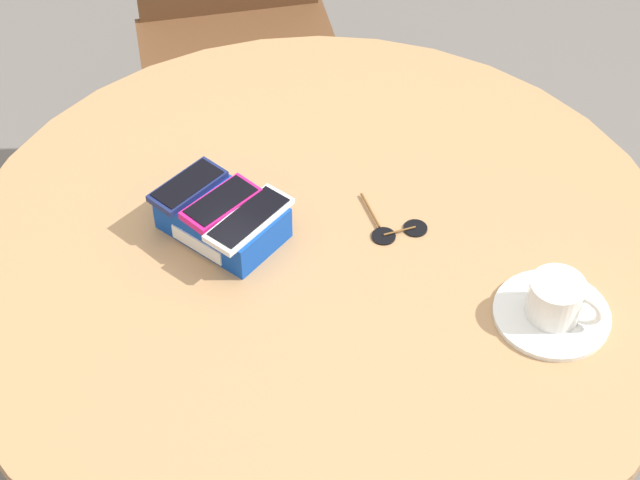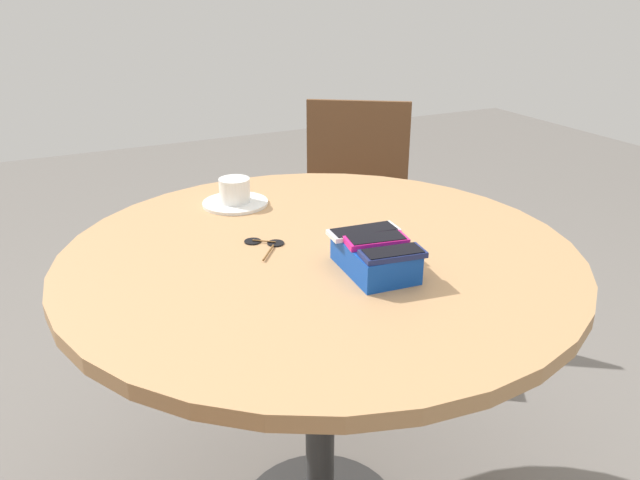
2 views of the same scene
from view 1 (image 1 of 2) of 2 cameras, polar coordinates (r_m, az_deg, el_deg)
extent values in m
cylinder|color=#2D2D2D|center=(1.87, 0.00, -8.66)|extent=(0.07, 0.07, 0.71)
cylinder|color=tan|center=(1.58, 0.00, -0.88)|extent=(1.08, 1.08, 0.03)
cube|color=#0F42AD|center=(1.59, -5.22, 1.17)|extent=(0.18, 0.13, 0.06)
cube|color=white|center=(1.57, -6.61, -0.26)|extent=(0.10, 0.01, 0.03)
cube|color=navy|center=(1.59, -7.07, 2.86)|extent=(0.07, 0.12, 0.01)
cube|color=black|center=(1.59, -7.08, 3.02)|extent=(0.06, 0.11, 0.00)
cube|color=#D11975|center=(1.56, -5.30, 1.93)|extent=(0.07, 0.13, 0.01)
cube|color=black|center=(1.56, -5.31, 2.11)|extent=(0.06, 0.11, 0.00)
cube|color=silver|center=(1.54, -3.80, 1.10)|extent=(0.07, 0.15, 0.01)
cube|color=black|center=(1.53, -3.81, 1.25)|extent=(0.06, 0.13, 0.00)
cylinder|color=white|center=(1.52, 12.25, -3.90)|extent=(0.16, 0.16, 0.01)
cylinder|color=white|center=(1.49, 12.44, -3.06)|extent=(0.08, 0.08, 0.06)
cylinder|color=brown|center=(1.48, 12.59, -2.45)|extent=(0.07, 0.07, 0.00)
torus|color=white|center=(1.49, 13.91, -3.66)|extent=(0.05, 0.01, 0.05)
cylinder|color=black|center=(1.61, 5.11, 0.63)|extent=(0.04, 0.04, 0.00)
cylinder|color=black|center=(1.59, 3.41, 0.20)|extent=(0.04, 0.04, 0.00)
cylinder|color=brown|center=(1.60, 4.27, 0.49)|extent=(0.03, 0.04, 0.00)
cylinder|color=brown|center=(1.63, 2.69, 1.61)|extent=(0.06, 0.05, 0.00)
cube|color=brown|center=(2.42, -4.11, 9.16)|extent=(0.63, 0.63, 0.02)
cylinder|color=brown|center=(2.41, -7.85, 1.25)|extent=(0.04, 0.04, 0.45)
cylinder|color=brown|center=(2.44, 1.54, 2.56)|extent=(0.04, 0.04, 0.45)
cylinder|color=brown|center=(2.71, -8.73, 7.09)|extent=(0.04, 0.04, 0.45)
cylinder|color=brown|center=(2.74, -0.29, 8.21)|extent=(0.04, 0.04, 0.45)
camera|label=2|loc=(2.29, -17.57, 28.60)|focal=35.00mm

